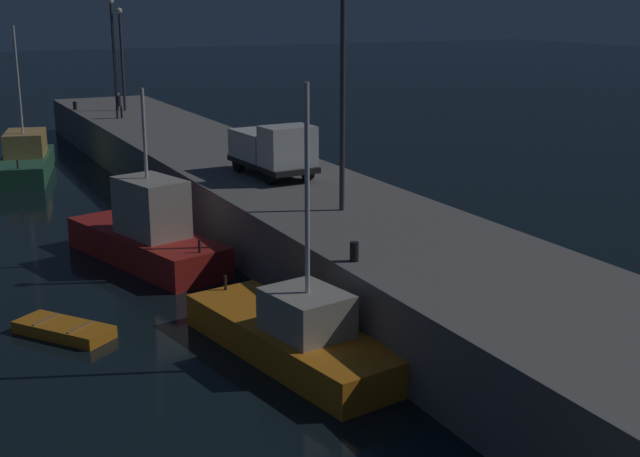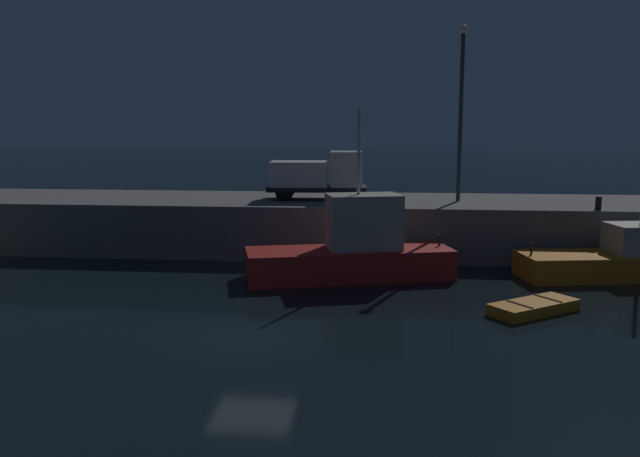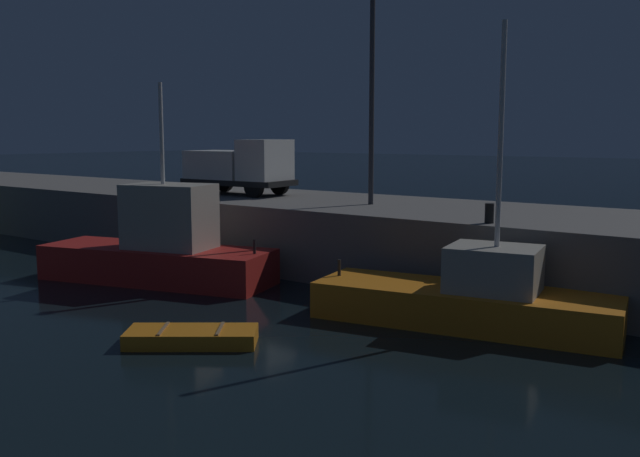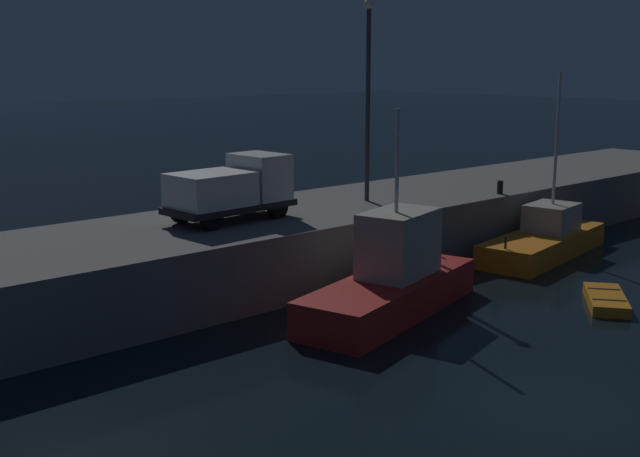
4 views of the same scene
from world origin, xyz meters
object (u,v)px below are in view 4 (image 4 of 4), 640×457
at_px(fishing_boat_blue, 545,239).
at_px(utility_truck, 232,188).
at_px(lamp_post_central, 368,86).
at_px(bollard_west, 500,187).
at_px(dinghy_red_small, 606,300).
at_px(fishing_boat_white, 392,279).

relative_size(fishing_boat_blue, utility_truck, 1.67).
distance_m(lamp_post_central, utility_truck, 8.06).
distance_m(utility_truck, bollard_west, 13.53).
xyz_separation_m(fishing_boat_blue, dinghy_red_small, (-4.97, -5.88, -0.58)).
height_order(lamp_post_central, utility_truck, lamp_post_central).
xyz_separation_m(lamp_post_central, utility_truck, (-7.13, 0.23, -3.76)).
relative_size(fishing_boat_blue, dinghy_red_small, 2.55).
xyz_separation_m(fishing_boat_blue, fishing_boat_white, (-11.45, -1.30, 0.43)).
xyz_separation_m(fishing_boat_blue, lamp_post_central, (-6.46, 5.04, 6.89)).
distance_m(dinghy_red_small, utility_truck, 14.57).
relative_size(dinghy_red_small, bollard_west, 5.59).
bearing_deg(fishing_boat_white, lamp_post_central, 51.80).
distance_m(dinghy_red_small, lamp_post_central, 13.31).
bearing_deg(bollard_west, dinghy_red_small, -119.10).
distance_m(lamp_post_central, bollard_west, 8.14).
xyz_separation_m(fishing_boat_blue, bollard_west, (-0.43, 2.27, 2.16)).
bearing_deg(fishing_boat_blue, dinghy_red_small, -130.21).
relative_size(dinghy_red_small, utility_truck, 0.65).
xyz_separation_m(utility_truck, bollard_west, (13.16, -3.00, -0.96)).
distance_m(fishing_boat_white, dinghy_red_small, 8.00).
height_order(fishing_boat_blue, dinghy_red_small, fishing_boat_blue).
bearing_deg(bollard_west, lamp_post_central, 155.34).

